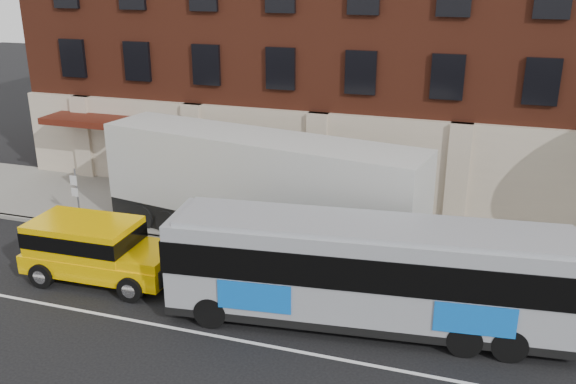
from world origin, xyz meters
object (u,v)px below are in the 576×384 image
(sign_pole, at_px, (77,194))
(city_bus, at_px, (369,270))
(shipping_container, at_px, (259,191))
(yellow_suv, at_px, (94,247))

(sign_pole, bearing_deg, city_bus, -15.95)
(sign_pole, relative_size, shipping_container, 0.19)
(city_bus, relative_size, yellow_suv, 2.19)
(city_bus, xyz_separation_m, shipping_container, (-5.14, 4.60, 0.30))
(sign_pole, relative_size, yellow_suv, 0.46)
(yellow_suv, distance_m, shipping_container, 6.32)
(sign_pole, xyz_separation_m, city_bus, (12.63, -3.61, 0.33))
(sign_pole, distance_m, yellow_suv, 4.92)
(city_bus, distance_m, shipping_container, 6.90)
(yellow_suv, bearing_deg, city_bus, 0.24)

